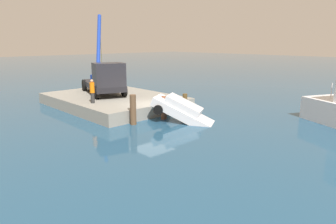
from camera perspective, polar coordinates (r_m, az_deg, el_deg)
name	(u,v)px	position (r m, az deg, el deg)	size (l,w,h in m)	color
ground	(152,116)	(22.33, -2.95, -0.78)	(200.00, 200.00, 0.00)	navy
dock	(113,101)	(26.18, -10.14, 2.08)	(11.10, 8.04, 0.89)	gray
crane_truck	(105,78)	(26.36, -11.62, 6.18)	(9.03, 5.69, 7.07)	black
dock_worker	(92,91)	(23.05, -13.88, 3.79)	(0.34, 0.34, 1.74)	#2C2C2C
salvaged_car	(184,112)	(20.66, 2.95, 0.08)	(4.54, 3.59, 2.59)	silver
piling_near	(133,110)	(20.01, -6.50, 0.42)	(0.40, 0.40, 1.97)	brown
piling_mid	(164,108)	(21.31, -0.79, 0.80)	(0.39, 0.39, 1.62)	brown
piling_far	(185,104)	(23.09, 3.15, 1.57)	(0.36, 0.36, 1.49)	brown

